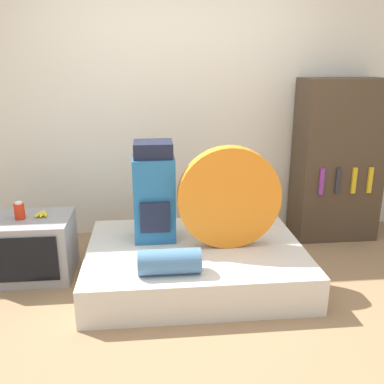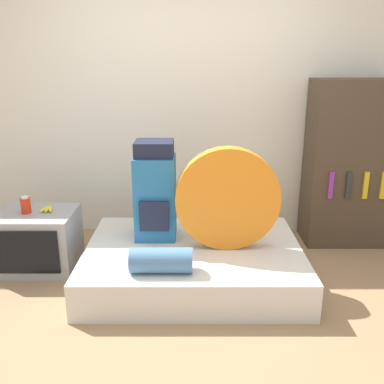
{
  "view_description": "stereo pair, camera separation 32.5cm",
  "coord_description": "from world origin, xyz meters",
  "px_view_note": "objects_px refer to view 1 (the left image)",
  "views": [
    {
      "loc": [
        -0.27,
        -2.5,
        1.71
      ],
      "look_at": [
        0.04,
        0.59,
        0.73
      ],
      "focal_mm": 40.0,
      "sensor_mm": 36.0,
      "label": 1
    },
    {
      "loc": [
        0.06,
        -2.52,
        1.71
      ],
      "look_at": [
        0.04,
        0.59,
        0.73
      ],
      "focal_mm": 40.0,
      "sensor_mm": 36.0,
      "label": 2
    }
  ],
  "objects_px": {
    "canister": "(19,211)",
    "bookshelf": "(337,160)",
    "television": "(33,247)",
    "tent_bag": "(229,198)",
    "backpack": "(154,193)",
    "sleeping_roll": "(169,262)"
  },
  "relations": [
    {
      "from": "backpack",
      "to": "sleeping_roll",
      "type": "height_order",
      "value": "backpack"
    },
    {
      "from": "canister",
      "to": "bookshelf",
      "type": "height_order",
      "value": "bookshelf"
    },
    {
      "from": "sleeping_roll",
      "to": "bookshelf",
      "type": "distance_m",
      "value": 2.1
    },
    {
      "from": "sleeping_roll",
      "to": "television",
      "type": "relative_size",
      "value": 0.69
    },
    {
      "from": "backpack",
      "to": "tent_bag",
      "type": "bearing_deg",
      "value": -20.54
    },
    {
      "from": "tent_bag",
      "to": "canister",
      "type": "relative_size",
      "value": 5.66
    },
    {
      "from": "television",
      "to": "bookshelf",
      "type": "xyz_separation_m",
      "value": [
        2.76,
        0.58,
        0.52
      ]
    },
    {
      "from": "sleeping_roll",
      "to": "television",
      "type": "height_order",
      "value": "television"
    },
    {
      "from": "bookshelf",
      "to": "tent_bag",
      "type": "bearing_deg",
      "value": -146.73
    },
    {
      "from": "television",
      "to": "canister",
      "type": "relative_size",
      "value": 4.43
    },
    {
      "from": "tent_bag",
      "to": "canister",
      "type": "height_order",
      "value": "tent_bag"
    },
    {
      "from": "tent_bag",
      "to": "television",
      "type": "bearing_deg",
      "value": 172.5
    },
    {
      "from": "television",
      "to": "backpack",
      "type": "bearing_deg",
      "value": 0.47
    },
    {
      "from": "backpack",
      "to": "television",
      "type": "bearing_deg",
      "value": -179.53
    },
    {
      "from": "canister",
      "to": "bookshelf",
      "type": "bearing_deg",
      "value": 11.56
    },
    {
      "from": "television",
      "to": "canister",
      "type": "bearing_deg",
      "value": 178.08
    },
    {
      "from": "backpack",
      "to": "television",
      "type": "height_order",
      "value": "backpack"
    },
    {
      "from": "backpack",
      "to": "canister",
      "type": "bearing_deg",
      "value": -179.69
    },
    {
      "from": "tent_bag",
      "to": "bookshelf",
      "type": "bearing_deg",
      "value": 33.27
    },
    {
      "from": "backpack",
      "to": "bookshelf",
      "type": "distance_m",
      "value": 1.86
    },
    {
      "from": "tent_bag",
      "to": "bookshelf",
      "type": "distance_m",
      "value": 1.44
    },
    {
      "from": "backpack",
      "to": "sleeping_roll",
      "type": "relative_size",
      "value": 1.86
    }
  ]
}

